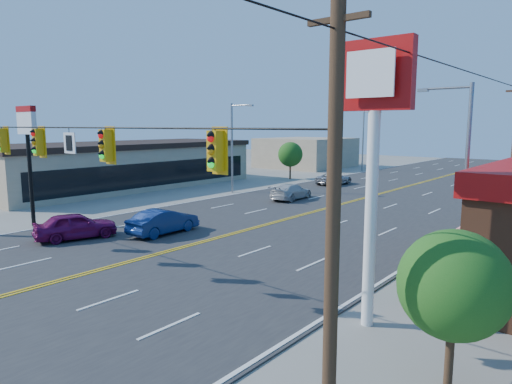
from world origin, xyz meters
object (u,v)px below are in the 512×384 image
Objects in this scene: kfc_pylon at (374,127)px; car_magenta at (76,227)px; signal_span at (53,157)px; car_blue at (164,222)px; car_silver at (334,179)px; car_white at (291,192)px; pizza_hut_sign at (28,140)px.

car_magenta is at bearing -179.43° from kfc_pylon.
car_blue is (-2.92, 7.56, -4.19)m from signal_span.
car_magenta is (-5.63, 3.83, -4.17)m from signal_span.
car_silver is (-0.62, 28.56, -0.11)m from car_magenta.
car_white is (1.36, 18.05, -0.07)m from car_magenta.
signal_span is 5.59× the size of car_silver.
car_silver is at bearing 121.45° from kfc_pylon.
pizza_hut_sign reaches higher than car_white.
pizza_hut_sign is 1.57× the size of car_silver.
car_magenta is at bearing 145.75° from signal_span.
pizza_hut_sign is 1.53× the size of car_white.
car_magenta is 28.57m from car_silver.
car_magenta is 0.94× the size of car_white.
car_white is at bearing -86.87° from car_blue.
car_white is at bearing 130.71° from kfc_pylon.
signal_span reaches higher than car_white.
car_white is at bearing 106.02° from car_silver.
kfc_pylon is at bearing -162.00° from car_magenta.
car_blue is (2.71, 3.72, -0.02)m from car_magenta.
pizza_hut_sign is (-22.00, 0.00, -0.86)m from kfc_pylon.
signal_span is 2.86× the size of kfc_pylon.
car_white is 1.03× the size of car_silver.
car_magenta is 0.96× the size of car_silver.
car_magenta reaches higher than car_white.
pizza_hut_sign is 6.90m from car_magenta.
car_magenta is (5.25, -0.17, -4.47)m from pizza_hut_sign.
kfc_pylon is (11.12, 4.00, 1.16)m from signal_span.
car_magenta is 4.61m from car_blue.
signal_span is at bearing -20.19° from pizza_hut_sign.
car_blue is 0.94× the size of car_white.
signal_span reaches higher than car_silver.
signal_span is at bearing -160.22° from kfc_pylon.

